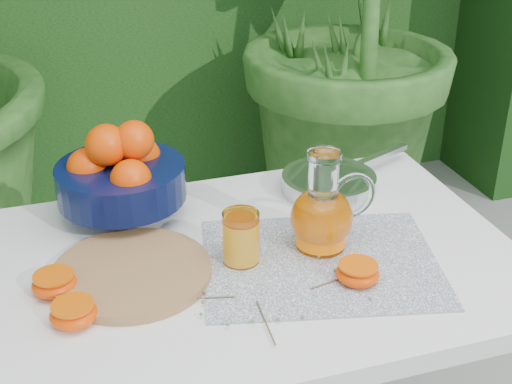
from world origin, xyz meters
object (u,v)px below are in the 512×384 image
object	(u,v)px
cutting_board	(132,272)
fruit_bowl	(120,174)
juice_pitcher	(323,214)
saute_pan	(330,182)
white_table	(259,291)

from	to	relation	value
cutting_board	fruit_bowl	distance (m)	0.26
juice_pitcher	cutting_board	bearing A→B (deg)	178.37
saute_pan	cutting_board	bearing A→B (deg)	-156.70
cutting_board	juice_pitcher	size ratio (longest dim) A/B	1.46
cutting_board	saute_pan	bearing A→B (deg)	23.30
cutting_board	juice_pitcher	world-z (taller)	juice_pitcher
fruit_bowl	saute_pan	xyz separation A→B (m)	(0.46, -0.03, -0.08)
fruit_bowl	saute_pan	world-z (taller)	fruit_bowl
fruit_bowl	juice_pitcher	distance (m)	0.43
white_table	saute_pan	xyz separation A→B (m)	(0.24, 0.21, 0.10)
fruit_bowl	saute_pan	distance (m)	0.47
cutting_board	saute_pan	size ratio (longest dim) A/B	0.76
white_table	juice_pitcher	distance (m)	0.20
white_table	saute_pan	bearing A→B (deg)	41.92
cutting_board	white_table	bearing A→B (deg)	-1.28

